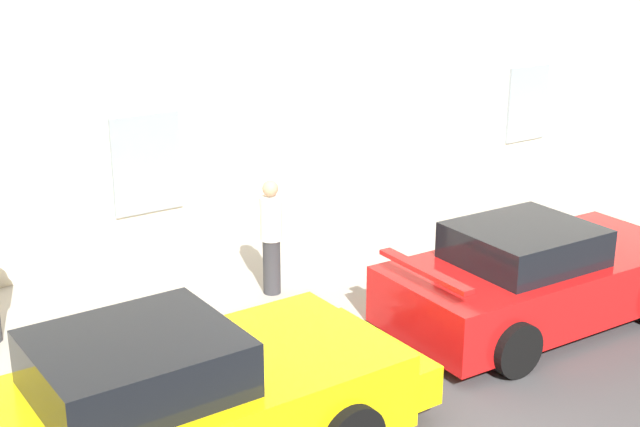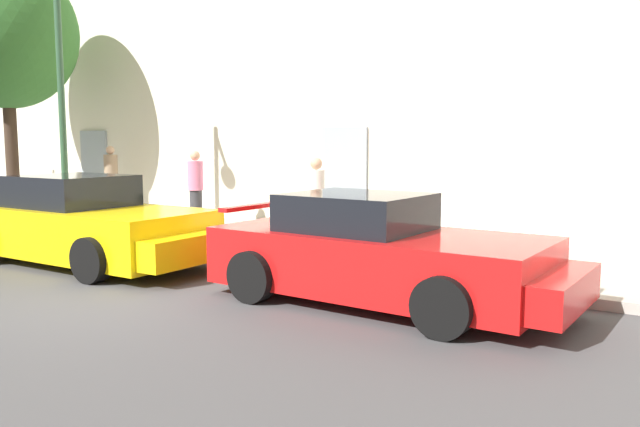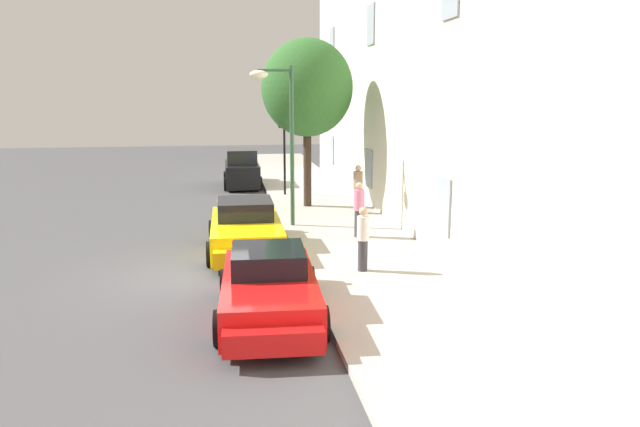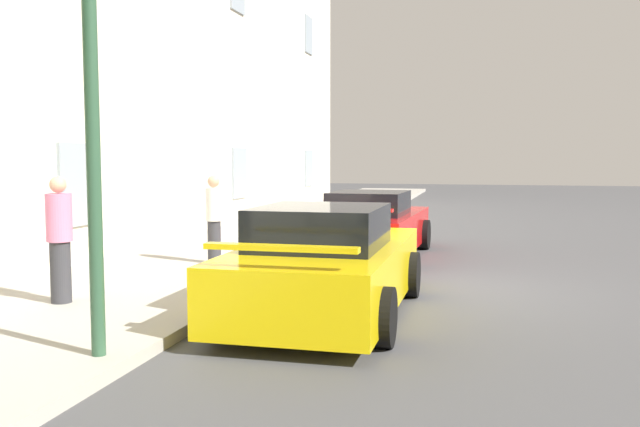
% 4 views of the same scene
% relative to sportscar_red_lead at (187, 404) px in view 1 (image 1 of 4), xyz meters
% --- Properties ---
extents(sidewalk, '(60.00, 3.80, 0.14)m').
position_rel_sportscar_red_lead_xyz_m(sidewalk, '(1.95, 3.23, -0.56)').
color(sidewalk, '#A8A399').
rests_on(sidewalk, ground).
extents(sportscar_red_lead, '(4.87, 2.21, 1.47)m').
position_rel_sportscar_red_lead_xyz_m(sportscar_red_lead, '(0.00, 0.00, 0.00)').
color(sportscar_red_lead, yellow).
rests_on(sportscar_red_lead, ground).
extents(sportscar_yellow_flank, '(4.67, 2.24, 1.38)m').
position_rel_sportscar_red_lead_xyz_m(sportscar_yellow_flank, '(5.38, 0.25, -0.03)').
color(sportscar_yellow_flank, red).
rests_on(sportscar_yellow_flank, ground).
extents(pedestrian_strolling, '(0.39, 0.39, 1.62)m').
position_rel_sportscar_red_lead_xyz_m(pedestrian_strolling, '(2.70, 2.79, 0.35)').
color(pedestrian_strolling, '#333338').
rests_on(pedestrian_strolling, sidewalk).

